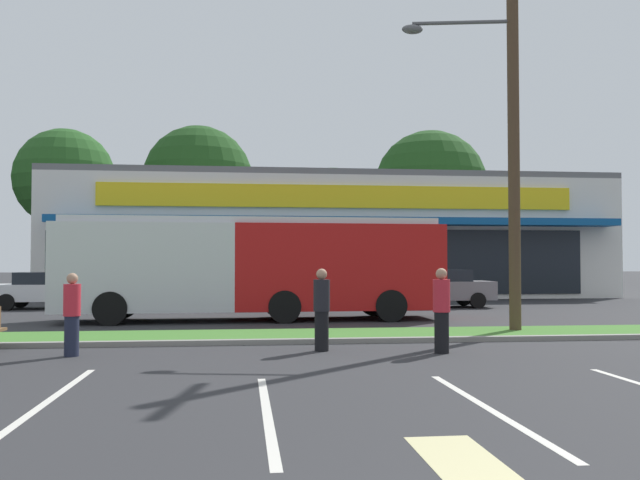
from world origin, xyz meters
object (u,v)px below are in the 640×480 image
at_px(car_0, 263,290).
at_px(pedestrian_by_pole, 72,314).
at_px(car_2, 50,290).
at_px(pedestrian_near_bench, 322,310).
at_px(car_4, 440,288).
at_px(pedestrian_mid, 442,310).
at_px(utility_pole, 508,102).
at_px(city_bus, 253,265).

xyz_separation_m(car_0, pedestrian_by_pole, (-4.18, -12.90, 0.07)).
bearing_deg(car_2, pedestrian_near_bench, -56.08).
relative_size(car_4, pedestrian_near_bench, 2.51).
relative_size(car_2, pedestrian_near_bench, 2.64).
xyz_separation_m(car_0, car_2, (-8.45, 1.11, 0.00)).
bearing_deg(pedestrian_mid, pedestrian_near_bench, -114.49).
relative_size(car_0, pedestrian_near_bench, 2.46).
height_order(utility_pole, pedestrian_mid, utility_pole).
bearing_deg(car_2, pedestrian_by_pole, -73.06).
height_order(car_0, pedestrian_mid, pedestrian_mid).
xyz_separation_m(utility_pole, car_4, (1.21, 10.24, -5.22)).
bearing_deg(pedestrian_near_bench, car_2, -26.34).
bearing_deg(pedestrian_mid, car_0, -176.41).
bearing_deg(car_2, utility_pole, -37.61).
height_order(car_0, pedestrian_near_bench, pedestrian_near_bench).
xyz_separation_m(utility_pole, car_2, (-14.47, 11.15, -5.26)).
xyz_separation_m(utility_pole, car_0, (-6.03, 10.04, -5.26)).
xyz_separation_m(utility_pole, city_bus, (-6.53, 4.94, -4.25)).
height_order(utility_pole, pedestrian_by_pole, utility_pole).
bearing_deg(city_bus, car_2, -39.71).
xyz_separation_m(city_bus, pedestrian_mid, (3.73, -8.19, -0.89)).
height_order(car_4, pedestrian_mid, pedestrian_mid).
height_order(car_0, pedestrian_by_pole, pedestrian_by_pole).
distance_m(pedestrian_near_bench, pedestrian_by_pole, 5.01).
bearing_deg(car_0, utility_pole, 120.97).
bearing_deg(car_2, city_bus, -38.03).
relative_size(car_0, pedestrian_mid, 2.45).
xyz_separation_m(city_bus, car_4, (7.73, 5.30, -0.97)).
bearing_deg(car_0, city_bus, 84.41).
relative_size(pedestrian_near_bench, pedestrian_mid, 0.99).
distance_m(city_bus, car_0, 5.23).
distance_m(utility_pole, car_0, 12.84).
bearing_deg(pedestrian_near_bench, city_bus, -50.32).
relative_size(utility_pole, pedestrian_mid, 6.51).
bearing_deg(pedestrian_near_bench, car_4, -86.72).
bearing_deg(pedestrian_mid, city_bus, -165.59).
relative_size(car_0, car_2, 0.93).
height_order(utility_pole, car_4, utility_pole).
height_order(car_4, pedestrian_near_bench, pedestrian_near_bench).
relative_size(car_0, pedestrian_by_pole, 2.58).
height_order(car_2, pedestrian_by_pole, pedestrian_by_pole).
height_order(city_bus, pedestrian_mid, city_bus).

